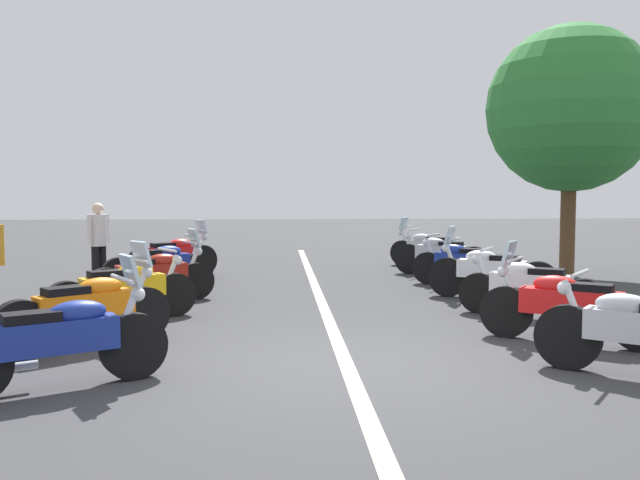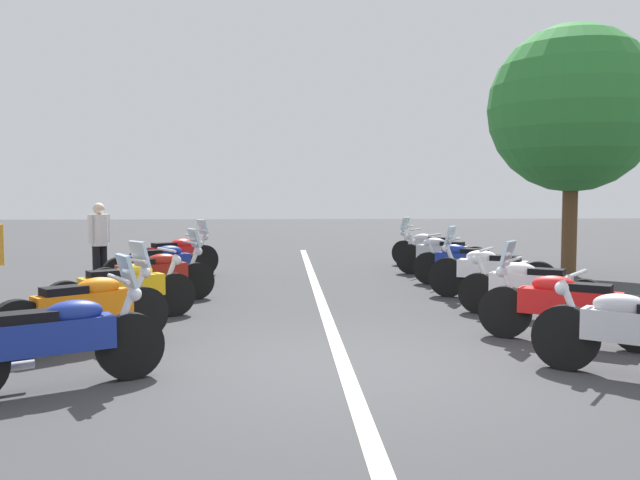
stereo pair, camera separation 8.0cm
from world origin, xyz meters
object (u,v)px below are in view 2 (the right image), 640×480
motorcycle_left_row_3 (154,275)px  roadside_tree_0 (572,109)px  motorcycle_right_row_5 (441,254)px  motorcycle_left_row_2 (124,289)px  motorcycle_right_row_2 (529,287)px  motorcycle_left_row_1 (86,308)px  motorcycle_right_row_3 (490,271)px  bystander_1 (99,238)px  motorcycle_left_row_4 (160,265)px  motorcycle_right_row_4 (462,263)px  motorcycle_left_row_5 (175,255)px  motorcycle_right_row_1 (567,305)px  motorcycle_right_row_0 (638,332)px  motorcycle_left_row_0 (58,339)px  motorcycle_right_row_6 (429,248)px

motorcycle_left_row_3 → roadside_tree_0: 9.46m
motorcycle_right_row_5 → roadside_tree_0: 4.19m
motorcycle_left_row_2 → motorcycle_right_row_2: motorcycle_left_row_2 is taller
motorcycle_left_row_1 → motorcycle_right_row_3: motorcycle_right_row_3 is taller
roadside_tree_0 → bystander_1: bearing=98.1°
motorcycle_left_row_4 → roadside_tree_0: (1.60, -8.51, 3.14)m
motorcycle_left_row_2 → roadside_tree_0: size_ratio=0.35×
motorcycle_right_row_4 → motorcycle_left_row_5: bearing=16.7°
motorcycle_left_row_3 → motorcycle_right_row_2: size_ratio=1.06×
motorcycle_right_row_1 → roadside_tree_0: bearing=-79.1°
motorcycle_right_row_3 → roadside_tree_0: size_ratio=0.36×
motorcycle_left_row_3 → motorcycle_right_row_5: 6.45m
motorcycle_left_row_2 → roadside_tree_0: 10.23m
motorcycle_right_row_0 → motorcycle_left_row_2: bearing=7.5°
motorcycle_right_row_4 → roadside_tree_0: size_ratio=0.32×
motorcycle_right_row_0 → motorcycle_right_row_3: size_ratio=0.87×
motorcycle_right_row_3 → motorcycle_right_row_5: 3.31m
motorcycle_left_row_2 → bystander_1: 3.72m
motorcycle_left_row_4 → motorcycle_right_row_5: 5.97m
motorcycle_right_row_1 → motorcycle_right_row_3: motorcycle_right_row_3 is taller
motorcycle_right_row_2 → motorcycle_left_row_5: bearing=-8.2°
motorcycle_right_row_0 → motorcycle_right_row_2: size_ratio=0.92×
motorcycle_left_row_3 → motorcycle_right_row_2: motorcycle_left_row_3 is taller
motorcycle_right_row_1 → motorcycle_left_row_0: bearing=50.5°
motorcycle_left_row_3 → motorcycle_left_row_4: size_ratio=1.00×
motorcycle_right_row_0 → bystander_1: 9.64m
motorcycle_right_row_1 → motorcycle_right_row_2: 1.72m
motorcycle_right_row_1 → motorcycle_right_row_4: motorcycle_right_row_1 is taller
motorcycle_left_row_1 → motorcycle_right_row_1: bearing=-40.0°
motorcycle_left_row_4 → roadside_tree_0: 9.21m
motorcycle_right_row_1 → motorcycle_right_row_2: (1.71, -0.18, -0.02)m
motorcycle_right_row_3 → bystander_1: bearing=15.0°
motorcycle_left_row_2 → motorcycle_right_row_1: 5.84m
motorcycle_left_row_5 → motorcycle_right_row_3: bearing=-64.2°
motorcycle_left_row_0 → motorcycle_right_row_6: motorcycle_left_row_0 is taller
motorcycle_right_row_3 → motorcycle_right_row_6: 5.11m
motorcycle_left_row_0 → motorcycle_right_row_3: motorcycle_right_row_3 is taller
motorcycle_left_row_0 → motorcycle_right_row_4: motorcycle_left_row_0 is taller
motorcycle_right_row_1 → motorcycle_left_row_1: bearing=33.5°
motorcycle_right_row_2 → motorcycle_left_row_1: bearing=48.3°
motorcycle_left_row_4 → motorcycle_right_row_2: size_ratio=1.05×
motorcycle_left_row_1 → motorcycle_left_row_3: 3.28m
roadside_tree_0 → motorcycle_right_row_1: bearing=156.5°
motorcycle_right_row_4 → bystander_1: bystander_1 is taller
motorcycle_left_row_3 → motorcycle_right_row_2: 5.87m
motorcycle_right_row_1 → bystander_1: (5.21, 6.82, 0.47)m
motorcycle_left_row_1 → motorcycle_right_row_6: motorcycle_left_row_1 is taller
motorcycle_left_row_4 → motorcycle_left_row_5: size_ratio=1.09×
motorcycle_right_row_3 → roadside_tree_0: (3.23, -2.74, 3.11)m
motorcycle_left_row_5 → motorcycle_right_row_1: motorcycle_left_row_5 is taller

